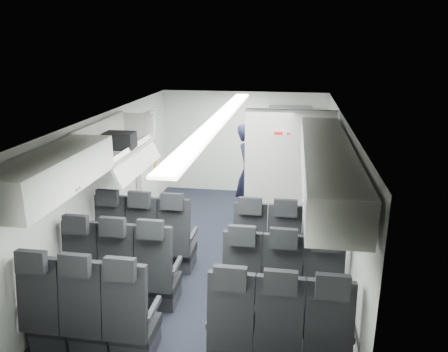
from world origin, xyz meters
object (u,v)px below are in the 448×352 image
(seat_row_front, at_px, (213,247))
(boarding_door, at_px, (147,164))
(carry_on_bag, at_px, (120,141))
(seat_row_mid, at_px, (200,281))
(seat_row_rear, at_px, (181,327))
(galley_unit, at_px, (288,154))
(flight_attendant, at_px, (249,174))

(seat_row_front, bearing_deg, boarding_door, 128.16)
(boarding_door, distance_m, carry_on_bag, 1.96)
(seat_row_front, height_order, carry_on_bag, carry_on_bag)
(boarding_door, bearing_deg, seat_row_front, -51.84)
(seat_row_mid, height_order, seat_row_rear, same)
(boarding_door, relative_size, carry_on_bag, 4.46)
(seat_row_front, distance_m, galley_unit, 3.43)
(galley_unit, height_order, flight_attendant, galley_unit)
(galley_unit, height_order, boarding_door, galley_unit)
(flight_attendant, bearing_deg, seat_row_front, -178.73)
(flight_attendant, bearing_deg, boarding_door, 95.31)
(seat_row_rear, distance_m, flight_attendant, 3.78)
(galley_unit, bearing_deg, carry_on_bag, -128.72)
(seat_row_mid, distance_m, flight_attendant, 2.89)
(galley_unit, distance_m, carry_on_bag, 3.85)
(seat_row_rear, relative_size, boarding_door, 1.79)
(boarding_door, distance_m, flight_attendant, 1.94)
(seat_row_front, xyz_separation_m, flight_attendant, (0.29, 1.93, 0.50))
(seat_row_mid, distance_m, carry_on_bag, 2.32)
(seat_row_rear, bearing_deg, boarding_door, 112.87)
(seat_row_front, relative_size, boarding_door, 1.79)
(seat_row_rear, distance_m, galley_unit, 5.17)
(seat_row_rear, distance_m, boarding_door, 4.25)
(galley_unit, relative_size, boarding_door, 1.02)
(boarding_door, height_order, flight_attendant, boarding_door)
(seat_row_front, xyz_separation_m, seat_row_mid, (0.00, -0.90, 0.00))
(seat_row_front, xyz_separation_m, boarding_door, (-1.64, 2.09, 0.55))
(flight_attendant, height_order, carry_on_bag, carry_on_bag)
(seat_row_front, distance_m, seat_row_mid, 0.90)
(seat_row_front, height_order, galley_unit, galley_unit)
(seat_row_mid, bearing_deg, boarding_door, 118.77)
(seat_row_front, bearing_deg, flight_attendant, 81.47)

